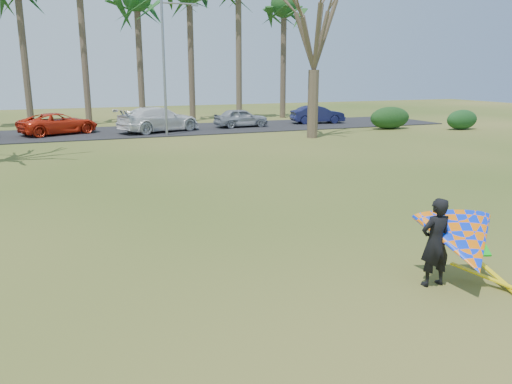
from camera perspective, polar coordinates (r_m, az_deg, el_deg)
name	(u,v)px	position (r m, az deg, el deg)	size (l,w,h in m)	color
ground	(292,265)	(10.40, 4.11, -8.32)	(100.00, 100.00, 0.00)	#244B10
parking_strip	(127,132)	(34.15, -14.49, 6.69)	(46.00, 7.00, 0.06)	black
palm_9	(284,6)	(43.98, 3.22, 20.46)	(4.84, 4.84, 10.84)	#453729
bare_tree_right	(315,24)	(30.35, 6.77, 18.57)	(6.27, 6.27, 9.21)	#48372B
streetlight	(166,62)	(31.34, -10.20, 14.45)	(2.28, 0.18, 8.00)	gray
hedge_near	(390,118)	(36.14, 15.05, 8.18)	(3.06, 1.39, 1.53)	#133513
hedge_far	(462,120)	(37.37, 22.48, 7.65)	(2.44, 1.15, 1.36)	#153A19
car_2	(59,123)	(33.86, -21.62, 7.29)	(2.20, 4.76, 1.32)	red
car_3	(159,119)	(33.44, -11.06, 8.16)	(2.24, 5.51, 1.60)	white
car_4	(241,118)	(35.72, -1.72, 8.49)	(1.54, 3.82, 1.30)	#969BA3
car_5	(318,114)	(38.63, 7.05, 8.79)	(1.40, 4.01, 1.32)	#171A45
kite_flyer	(462,243)	(9.83, 22.46, -5.42)	(2.13, 2.39, 2.02)	black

